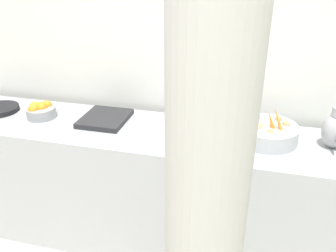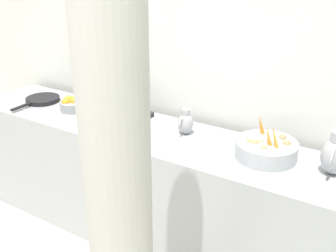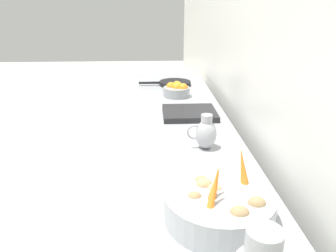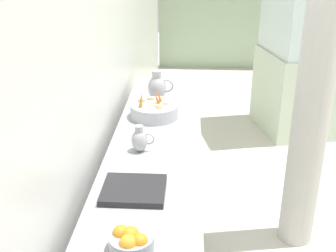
% 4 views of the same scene
% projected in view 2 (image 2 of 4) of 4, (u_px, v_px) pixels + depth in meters
% --- Properties ---
extents(tile_wall_left, '(0.10, 8.96, 3.00)m').
position_uv_depth(tile_wall_left, '(265.00, 45.00, 2.53)').
color(tile_wall_left, silver).
rests_on(tile_wall_left, ground_plane).
extents(prep_counter, '(0.61, 3.32, 0.91)m').
position_uv_depth(prep_counter, '(165.00, 192.00, 2.87)').
color(prep_counter, '#9EA0A5').
rests_on(prep_counter, ground_plane).
extents(vegetable_colander, '(0.37, 0.37, 0.23)m').
position_uv_depth(vegetable_colander, '(266.00, 149.00, 2.37)').
color(vegetable_colander, '#ADAFB5').
rests_on(vegetable_colander, prep_counter).
extents(orange_bowl, '(0.20, 0.20, 0.11)m').
position_uv_depth(orange_bowl, '(73.00, 104.00, 3.09)').
color(orange_bowl, gray).
rests_on(orange_bowl, prep_counter).
extents(metal_pitcher_tall, '(0.21, 0.15, 0.25)m').
position_uv_depth(metal_pitcher_tall, '(335.00, 155.00, 2.17)').
color(metal_pitcher_tall, '#A3A3A8').
rests_on(metal_pitcher_tall, prep_counter).
extents(metal_pitcher_short, '(0.15, 0.11, 0.18)m').
position_uv_depth(metal_pitcher_short, '(185.00, 123.00, 2.67)').
color(metal_pitcher_short, '#A3A3A8').
rests_on(metal_pitcher_short, prep_counter).
extents(counter_sink_basin, '(0.34, 0.30, 0.04)m').
position_uv_depth(counter_sink_basin, '(124.00, 118.00, 2.92)').
color(counter_sink_basin, '#232326').
rests_on(counter_sink_basin, prep_counter).
extents(skillet_on_counter, '(0.45, 0.27, 0.03)m').
position_uv_depth(skillet_on_counter, '(42.00, 99.00, 3.28)').
color(skillet_on_counter, black).
rests_on(skillet_on_counter, prep_counter).
extents(support_column, '(0.26, 0.26, 3.00)m').
position_uv_depth(support_column, '(114.00, 120.00, 1.39)').
color(support_column, '#B2AFA8').
rests_on(support_column, ground_plane).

